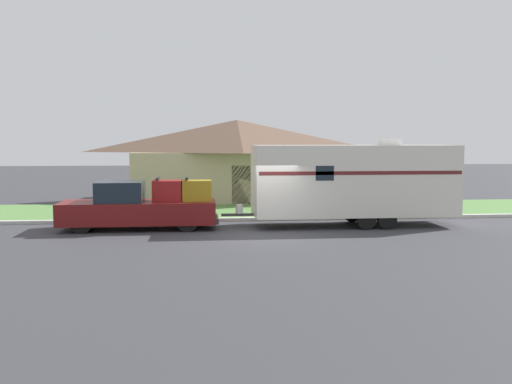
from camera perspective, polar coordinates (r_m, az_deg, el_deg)
ground_plane at (r=20.78m, az=1.12°, el=-4.32°), size 120.00×120.00×0.00m
curb_strip at (r=24.46m, az=0.05°, el=-2.72°), size 80.00×0.30×0.14m
lawn_strip at (r=28.07m, az=-0.71°, el=-1.82°), size 80.00×7.00×0.03m
house_across_street at (r=33.54m, az=-1.91°, el=3.41°), size 12.63×6.92×4.64m
pickup_truck at (r=22.53m, az=-11.51°, el=-1.44°), size 6.04×2.09×2.00m
travel_trailer at (r=23.18m, az=9.75°, el=1.17°), size 9.34×2.41×3.52m
mailbox at (r=27.37m, az=18.29°, el=-0.05°), size 0.48×0.20×1.39m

